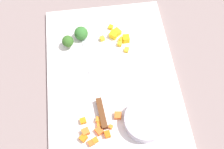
# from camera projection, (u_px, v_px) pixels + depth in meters

# --- Properties ---
(ground_plane) EXTENTS (4.00, 4.00, 0.00)m
(ground_plane) POSITION_uv_depth(u_px,v_px,m) (112.00, 78.00, 0.74)
(ground_plane) COLOR gray
(cutting_board) EXTENTS (0.50, 0.35, 0.01)m
(cutting_board) POSITION_uv_depth(u_px,v_px,m) (112.00, 77.00, 0.73)
(cutting_board) COLOR white
(cutting_board) RESTS_ON ground_plane
(prep_bowl) EXTENTS (0.10, 0.10, 0.03)m
(prep_bowl) POSITION_uv_depth(u_px,v_px,m) (145.00, 121.00, 0.65)
(prep_bowl) COLOR #B8B3C4
(prep_bowl) RESTS_ON cutting_board
(chef_knife) EXTENTS (0.30, 0.05, 0.02)m
(chef_knife) POSITION_uv_depth(u_px,v_px,m) (98.00, 96.00, 0.69)
(chef_knife) COLOR silver
(chef_knife) RESTS_ON cutting_board
(carrot_dice_0) EXTENTS (0.02, 0.02, 0.01)m
(carrot_dice_0) POSITION_uv_depth(u_px,v_px,m) (95.00, 140.00, 0.64)
(carrot_dice_0) COLOR orange
(carrot_dice_0) RESTS_ON cutting_board
(carrot_dice_1) EXTENTS (0.02, 0.02, 0.01)m
(carrot_dice_1) POSITION_uv_depth(u_px,v_px,m) (117.00, 116.00, 0.67)
(carrot_dice_1) COLOR orange
(carrot_dice_1) RESTS_ON cutting_board
(carrot_dice_2) EXTENTS (0.01, 0.01, 0.01)m
(carrot_dice_2) POSITION_uv_depth(u_px,v_px,m) (111.00, 127.00, 0.66)
(carrot_dice_2) COLOR orange
(carrot_dice_2) RESTS_ON cutting_board
(carrot_dice_3) EXTENTS (0.02, 0.02, 0.01)m
(carrot_dice_3) POSITION_uv_depth(u_px,v_px,m) (91.00, 143.00, 0.64)
(carrot_dice_3) COLOR orange
(carrot_dice_3) RESTS_ON cutting_board
(carrot_dice_4) EXTENTS (0.02, 0.02, 0.02)m
(carrot_dice_4) POSITION_uv_depth(u_px,v_px,m) (107.00, 134.00, 0.64)
(carrot_dice_4) COLOR orange
(carrot_dice_4) RESTS_ON cutting_board
(carrot_dice_5) EXTENTS (0.02, 0.02, 0.01)m
(carrot_dice_5) POSITION_uv_depth(u_px,v_px,m) (83.00, 138.00, 0.64)
(carrot_dice_5) COLOR orange
(carrot_dice_5) RESTS_ON cutting_board
(carrot_dice_6) EXTENTS (0.02, 0.02, 0.01)m
(carrot_dice_6) POSITION_uv_depth(u_px,v_px,m) (100.00, 124.00, 0.66)
(carrot_dice_6) COLOR orange
(carrot_dice_6) RESTS_ON cutting_board
(carrot_dice_7) EXTENTS (0.02, 0.02, 0.01)m
(carrot_dice_7) POSITION_uv_depth(u_px,v_px,m) (83.00, 121.00, 0.66)
(carrot_dice_7) COLOR orange
(carrot_dice_7) RESTS_ON cutting_board
(carrot_dice_8) EXTENTS (0.02, 0.02, 0.02)m
(carrot_dice_8) POSITION_uv_depth(u_px,v_px,m) (86.00, 132.00, 0.65)
(carrot_dice_8) COLOR orange
(carrot_dice_8) RESTS_ON cutting_board
(carrot_dice_9) EXTENTS (0.02, 0.02, 0.01)m
(carrot_dice_9) POSITION_uv_depth(u_px,v_px,m) (99.00, 120.00, 0.66)
(carrot_dice_9) COLOR orange
(carrot_dice_9) RESTS_ON cutting_board
(carrot_dice_10) EXTENTS (0.02, 0.02, 0.01)m
(carrot_dice_10) POSITION_uv_depth(u_px,v_px,m) (99.00, 131.00, 0.65)
(carrot_dice_10) COLOR orange
(carrot_dice_10) RESTS_ON cutting_board
(pepper_dice_0) EXTENTS (0.03, 0.03, 0.02)m
(pepper_dice_0) POSITION_uv_depth(u_px,v_px,m) (117.00, 32.00, 0.78)
(pepper_dice_0) COLOR yellow
(pepper_dice_0) RESTS_ON cutting_board
(pepper_dice_1) EXTENTS (0.02, 0.02, 0.01)m
(pepper_dice_1) POSITION_uv_depth(u_px,v_px,m) (121.00, 40.00, 0.77)
(pepper_dice_1) COLOR yellow
(pepper_dice_1) RESTS_ON cutting_board
(pepper_dice_2) EXTENTS (0.02, 0.02, 0.01)m
(pepper_dice_2) POSITION_uv_depth(u_px,v_px,m) (127.00, 50.00, 0.76)
(pepper_dice_2) COLOR yellow
(pepper_dice_2) RESTS_ON cutting_board
(pepper_dice_3) EXTENTS (0.03, 0.03, 0.02)m
(pepper_dice_3) POSITION_uv_depth(u_px,v_px,m) (114.00, 35.00, 0.78)
(pepper_dice_3) COLOR yellow
(pepper_dice_3) RESTS_ON cutting_board
(pepper_dice_4) EXTENTS (0.02, 0.02, 0.01)m
(pepper_dice_4) POSITION_uv_depth(u_px,v_px,m) (102.00, 39.00, 0.77)
(pepper_dice_4) COLOR yellow
(pepper_dice_4) RESTS_ON cutting_board
(pepper_dice_5) EXTENTS (0.02, 0.02, 0.01)m
(pepper_dice_5) POSITION_uv_depth(u_px,v_px,m) (120.00, 44.00, 0.77)
(pepper_dice_5) COLOR yellow
(pepper_dice_5) RESTS_ON cutting_board
(pepper_dice_6) EXTENTS (0.02, 0.02, 0.01)m
(pepper_dice_6) POSITION_uv_depth(u_px,v_px,m) (111.00, 27.00, 0.79)
(pepper_dice_6) COLOR yellow
(pepper_dice_6) RESTS_ON cutting_board
(pepper_dice_7) EXTENTS (0.02, 0.02, 0.02)m
(pepper_dice_7) POSITION_uv_depth(u_px,v_px,m) (126.00, 39.00, 0.77)
(pepper_dice_7) COLOR yellow
(pepper_dice_7) RESTS_ON cutting_board
(broccoli_floret_0) EXTENTS (0.03, 0.03, 0.04)m
(broccoli_floret_0) POSITION_uv_depth(u_px,v_px,m) (68.00, 41.00, 0.75)
(broccoli_floret_0) COLOR #8CB462
(broccoli_floret_0) RESTS_ON cutting_board
(broccoli_floret_1) EXTENTS (0.04, 0.04, 0.04)m
(broccoli_floret_1) POSITION_uv_depth(u_px,v_px,m) (81.00, 33.00, 0.77)
(broccoli_floret_1) COLOR #83AE5D
(broccoli_floret_1) RESTS_ON cutting_board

